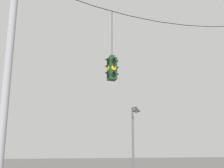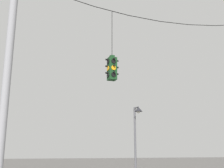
{
  "view_description": "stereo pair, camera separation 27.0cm",
  "coord_description": "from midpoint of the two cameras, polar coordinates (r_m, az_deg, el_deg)",
  "views": [
    {
      "loc": [
        -6.03,
        -10.35,
        2.16
      ],
      "look_at": [
        -1.64,
        0.16,
        4.95
      ],
      "focal_mm": 45.0,
      "sensor_mm": 36.0,
      "label": 1
    },
    {
      "loc": [
        -5.77,
        -10.45,
        2.16
      ],
      "look_at": [
        -1.64,
        0.16,
        4.95
      ],
      "focal_mm": 45.0,
      "sensor_mm": 36.0,
      "label": 2
    }
  ],
  "objects": [
    {
      "name": "span_wire",
      "position": [
        13.65,
        7.23,
        13.96
      ],
      "size": [
        11.55,
        0.03,
        0.74
      ],
      "color": "black"
    },
    {
      "name": "street_lamp",
      "position": [
        16.6,
        5.54,
        -8.95
      ],
      "size": [
        0.47,
        0.81,
        4.81
      ],
      "color": "#515156",
      "rests_on": "ground_plane"
    },
    {
      "name": "traffic_light_near_right_pole",
      "position": [
        11.91,
        0.65,
        3.24
      ],
      "size": [
        0.58,
        0.58,
        3.17
      ],
      "color": "#143819"
    },
    {
      "name": "utility_pole_left",
      "position": [
        10.86,
        -20.0,
        0.49
      ],
      "size": [
        0.3,
        0.3,
        9.39
      ],
      "color": "gray",
      "rests_on": "ground_plane"
    }
  ]
}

